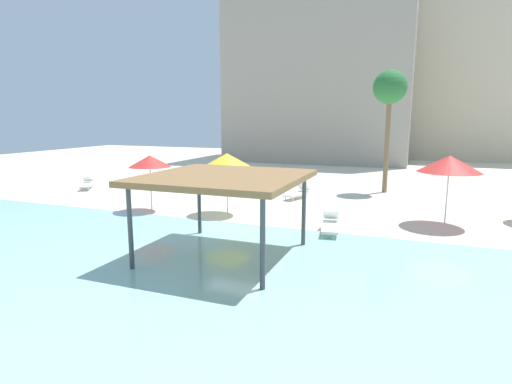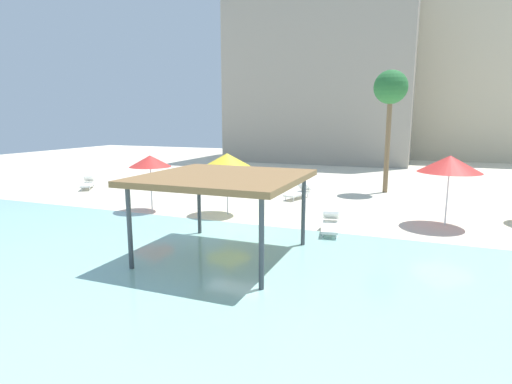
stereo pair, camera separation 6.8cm
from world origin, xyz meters
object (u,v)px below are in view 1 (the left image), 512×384
at_px(palm_tree_1, 390,91).
at_px(lounge_chair_2, 298,192).
at_px(lounge_chair_0, 87,183).
at_px(beach_umbrella_red_0, 450,164).
at_px(beach_umbrella_yellow_1, 227,160).
at_px(beach_umbrella_red_3, 150,161).
at_px(shade_pavilion, 224,180).
at_px(lounge_chair_1, 330,224).

bearing_deg(palm_tree_1, lounge_chair_2, -138.93).
bearing_deg(lounge_chair_2, lounge_chair_0, -66.45).
relative_size(beach_umbrella_red_0, lounge_chair_2, 1.44).
relative_size(beach_umbrella_yellow_1, lounge_chair_2, 1.39).
bearing_deg(lounge_chair_2, beach_umbrella_red_3, -30.05).
relative_size(shade_pavilion, beach_umbrella_red_3, 1.80).
bearing_deg(beach_umbrella_red_3, palm_tree_1, 42.70).
bearing_deg(lounge_chair_0, beach_umbrella_yellow_1, 40.81).
distance_m(shade_pavilion, beach_umbrella_red_0, 9.55).
distance_m(lounge_chair_2, palm_tree_1, 7.87).
relative_size(lounge_chair_0, palm_tree_1, 0.27).
relative_size(beach_umbrella_yellow_1, beach_umbrella_red_3, 1.06).
relative_size(shade_pavilion, beach_umbrella_red_0, 1.65).
bearing_deg(beach_umbrella_yellow_1, beach_umbrella_red_0, 8.81).
distance_m(shade_pavilion, beach_umbrella_red_3, 7.67).
distance_m(beach_umbrella_red_3, lounge_chair_0, 8.52).
height_order(beach_umbrella_yellow_1, beach_umbrella_red_3, beach_umbrella_yellow_1).
height_order(beach_umbrella_red_0, beach_umbrella_yellow_1, beach_umbrella_red_0).
height_order(shade_pavilion, lounge_chair_0, shade_pavilion).
distance_m(beach_umbrella_red_0, lounge_chair_0, 20.33).
xyz_separation_m(beach_umbrella_red_0, lounge_chair_2, (-7.11, 3.31, -2.18)).
bearing_deg(palm_tree_1, shade_pavilion, -105.42).
bearing_deg(lounge_chair_1, beach_umbrella_red_0, 115.16).
bearing_deg(lounge_chair_0, shade_pavilion, 24.15).
bearing_deg(shade_pavilion, beach_umbrella_red_0, 45.48).
bearing_deg(lounge_chair_0, palm_tree_1, 73.51).
bearing_deg(lounge_chair_0, beach_umbrella_red_3, 29.47).
distance_m(shade_pavilion, palm_tree_1, 14.72).
bearing_deg(beach_umbrella_yellow_1, lounge_chair_0, 164.64).
distance_m(lounge_chair_1, palm_tree_1, 11.36).
relative_size(beach_umbrella_red_3, lounge_chair_0, 1.37).
xyz_separation_m(shade_pavilion, beach_umbrella_yellow_1, (-2.45, 5.39, 0.01)).
distance_m(lounge_chair_1, lounge_chair_2, 6.84).
xyz_separation_m(beach_umbrella_yellow_1, beach_umbrella_red_3, (-3.62, -0.69, -0.13)).
relative_size(shade_pavilion, lounge_chair_1, 2.39).
relative_size(beach_umbrella_yellow_1, palm_tree_1, 0.40).
xyz_separation_m(beach_umbrella_yellow_1, lounge_chair_2, (2.03, 4.73, -2.15)).
bearing_deg(lounge_chair_1, lounge_chair_0, -114.91).
height_order(lounge_chair_1, palm_tree_1, palm_tree_1).
distance_m(shade_pavilion, lounge_chair_1, 5.17).
xyz_separation_m(shade_pavilion, beach_umbrella_red_3, (-6.06, 4.70, -0.12)).
relative_size(shade_pavilion, lounge_chair_2, 2.37).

